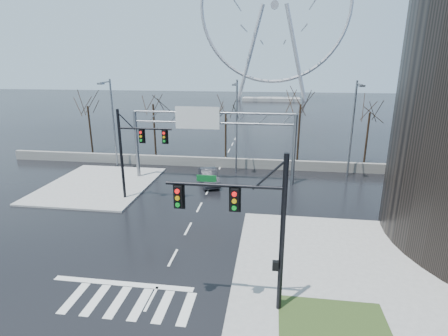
% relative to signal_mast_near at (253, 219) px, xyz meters
% --- Properties ---
extents(ground, '(260.00, 260.00, 0.00)m').
position_rel_signal_mast_near_xyz_m(ground, '(-5.14, 4.04, -4.87)').
color(ground, black).
rests_on(ground, ground).
extents(sidewalk_right_ext, '(12.00, 10.00, 0.15)m').
position_rel_signal_mast_near_xyz_m(sidewalk_right_ext, '(4.86, 6.04, -4.80)').
color(sidewalk_right_ext, gray).
rests_on(sidewalk_right_ext, ground).
extents(sidewalk_far, '(10.00, 12.00, 0.15)m').
position_rel_signal_mast_near_xyz_m(sidewalk_far, '(-16.14, 16.04, -4.80)').
color(sidewalk_far, gray).
rests_on(sidewalk_far, ground).
extents(grass_strip, '(5.00, 4.00, 0.02)m').
position_rel_signal_mast_near_xyz_m(grass_strip, '(3.86, -0.96, -4.72)').
color(grass_strip, '#263A18').
rests_on(grass_strip, sidewalk_near).
extents(barrier_wall, '(52.00, 0.50, 1.10)m').
position_rel_signal_mast_near_xyz_m(barrier_wall, '(-5.14, 24.04, -4.32)').
color(barrier_wall, slate).
rests_on(barrier_wall, ground).
extents(signal_mast_near, '(5.52, 0.41, 8.00)m').
position_rel_signal_mast_near_xyz_m(signal_mast_near, '(0.00, 0.00, 0.00)').
color(signal_mast_near, black).
rests_on(signal_mast_near, ground).
extents(signal_mast_far, '(4.72, 0.41, 8.00)m').
position_rel_signal_mast_near_xyz_m(signal_mast_far, '(-11.01, 13.00, -0.04)').
color(signal_mast_far, black).
rests_on(signal_mast_far, ground).
extents(sign_gantry, '(16.36, 0.40, 7.60)m').
position_rel_signal_mast_near_xyz_m(sign_gantry, '(-5.52, 19.00, 0.31)').
color(sign_gantry, slate).
rests_on(sign_gantry, ground).
extents(streetlight_left, '(0.50, 2.55, 10.00)m').
position_rel_signal_mast_near_xyz_m(streetlight_left, '(-17.14, 22.20, 1.01)').
color(streetlight_left, slate).
rests_on(streetlight_left, ground).
extents(streetlight_mid, '(0.50, 2.55, 10.00)m').
position_rel_signal_mast_near_xyz_m(streetlight_mid, '(-3.14, 22.20, 1.01)').
color(streetlight_mid, slate).
rests_on(streetlight_mid, ground).
extents(streetlight_right, '(0.50, 2.55, 10.00)m').
position_rel_signal_mast_near_xyz_m(streetlight_right, '(8.86, 22.20, 1.01)').
color(streetlight_right, slate).
rests_on(streetlight_right, ground).
extents(tree_far_left, '(3.50, 3.50, 7.00)m').
position_rel_signal_mast_near_xyz_m(tree_far_left, '(-23.14, 28.04, 0.70)').
color(tree_far_left, black).
rests_on(tree_far_left, ground).
extents(tree_left, '(3.75, 3.75, 7.50)m').
position_rel_signal_mast_near_xyz_m(tree_left, '(-14.14, 27.54, 1.10)').
color(tree_left, black).
rests_on(tree_left, ground).
extents(tree_center, '(3.25, 3.25, 6.50)m').
position_rel_signal_mast_near_xyz_m(tree_center, '(-5.14, 28.54, 0.30)').
color(tree_center, black).
rests_on(tree_center, ground).
extents(tree_right, '(3.90, 3.90, 7.80)m').
position_rel_signal_mast_near_xyz_m(tree_right, '(3.86, 27.54, 1.34)').
color(tree_right, black).
rests_on(tree_right, ground).
extents(tree_far_right, '(3.40, 3.40, 6.80)m').
position_rel_signal_mast_near_xyz_m(tree_far_right, '(11.86, 28.04, 0.54)').
color(tree_far_right, black).
rests_on(tree_far_right, ground).
extents(ferris_wheel, '(45.00, 6.00, 50.91)m').
position_rel_signal_mast_near_xyz_m(ferris_wheel, '(-0.14, 99.04, 21.26)').
color(ferris_wheel, gray).
rests_on(ferris_wheel, ground).
extents(car, '(3.02, 4.85, 1.51)m').
position_rel_signal_mast_near_xyz_m(car, '(-5.39, 17.97, -4.12)').
color(car, black).
rests_on(car, ground).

